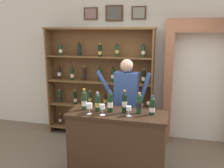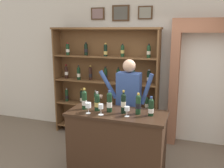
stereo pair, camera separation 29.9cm
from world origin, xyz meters
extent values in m
cube|color=silver|center=(0.00, 1.75, 1.58)|extent=(12.00, 0.16, 3.15)
cube|color=#4C331E|center=(-1.03, 1.65, 2.54)|extent=(0.29, 0.02, 0.25)
cube|color=gray|center=(-1.03, 1.64, 2.54)|extent=(0.24, 0.01, 0.20)
cube|color=#4C331E|center=(-0.53, 1.65, 2.54)|extent=(0.36, 0.02, 0.31)
cube|color=#58564F|center=(-0.53, 1.64, 2.54)|extent=(0.29, 0.01, 0.25)
cube|color=#4C331E|center=(-0.04, 1.65, 2.54)|extent=(0.28, 0.02, 0.25)
cube|color=gray|center=(-0.04, 1.64, 2.54)|extent=(0.23, 0.01, 0.20)
cube|color=brown|center=(-1.88, 1.38, 1.13)|extent=(0.03, 0.33, 2.26)
cube|color=brown|center=(0.30, 1.38, 1.13)|extent=(0.03, 0.33, 2.26)
cube|color=brown|center=(-0.79, 1.54, 1.13)|extent=(2.20, 0.02, 2.26)
cube|color=brown|center=(-0.79, 1.38, 0.14)|extent=(2.14, 0.31, 0.03)
cylinder|color=black|center=(-1.71, 1.40, 0.25)|extent=(0.07, 0.07, 0.19)
sphere|color=black|center=(-1.71, 1.40, 0.34)|extent=(0.07, 0.07, 0.07)
cylinder|color=black|center=(-1.71, 1.40, 0.37)|extent=(0.03, 0.03, 0.06)
cylinder|color=#B79338|center=(-1.71, 1.40, 0.39)|extent=(0.03, 0.03, 0.03)
cylinder|color=beige|center=(-1.71, 1.40, 0.25)|extent=(0.07, 0.07, 0.06)
cylinder|color=black|center=(-1.36, 1.40, 0.25)|extent=(0.07, 0.07, 0.19)
sphere|color=black|center=(-1.36, 1.40, 0.35)|extent=(0.07, 0.07, 0.07)
cylinder|color=black|center=(-1.36, 1.40, 0.38)|extent=(0.03, 0.03, 0.06)
cylinder|color=black|center=(-1.36, 1.40, 0.39)|extent=(0.03, 0.03, 0.03)
cylinder|color=beige|center=(-1.36, 1.40, 0.25)|extent=(0.07, 0.07, 0.06)
cylinder|color=black|center=(-1.10, 1.35, 0.25)|extent=(0.07, 0.07, 0.19)
sphere|color=black|center=(-1.10, 1.35, 0.35)|extent=(0.07, 0.07, 0.07)
cylinder|color=black|center=(-1.10, 1.35, 0.38)|extent=(0.03, 0.03, 0.08)
cylinder|color=maroon|center=(-1.10, 1.35, 0.41)|extent=(0.04, 0.04, 0.03)
cylinder|color=silver|center=(-1.10, 1.35, 0.22)|extent=(0.07, 0.07, 0.06)
cylinder|color=black|center=(-0.81, 1.36, 0.25)|extent=(0.07, 0.07, 0.18)
sphere|color=black|center=(-0.81, 1.36, 0.34)|extent=(0.07, 0.07, 0.07)
cylinder|color=black|center=(-0.81, 1.36, 0.37)|extent=(0.03, 0.03, 0.07)
cylinder|color=navy|center=(-0.81, 1.36, 0.39)|extent=(0.03, 0.03, 0.03)
cylinder|color=black|center=(-0.81, 1.36, 0.25)|extent=(0.07, 0.07, 0.06)
cylinder|color=#19381E|center=(-0.51, 1.36, 0.25)|extent=(0.07, 0.07, 0.18)
sphere|color=#19381E|center=(-0.51, 1.36, 0.34)|extent=(0.07, 0.07, 0.07)
cylinder|color=#19381E|center=(-0.51, 1.36, 0.37)|extent=(0.03, 0.03, 0.06)
cylinder|color=#B79338|center=(-0.51, 1.36, 0.39)|extent=(0.03, 0.03, 0.03)
cylinder|color=silver|center=(-0.51, 1.36, 0.24)|extent=(0.07, 0.07, 0.06)
cylinder|color=black|center=(-0.18, 1.37, 0.25)|extent=(0.07, 0.07, 0.19)
sphere|color=black|center=(-0.18, 1.37, 0.35)|extent=(0.07, 0.07, 0.07)
cylinder|color=black|center=(-0.18, 1.37, 0.39)|extent=(0.03, 0.03, 0.08)
cylinder|color=navy|center=(-0.18, 1.37, 0.41)|extent=(0.03, 0.03, 0.03)
cylinder|color=tan|center=(-0.18, 1.37, 0.23)|extent=(0.07, 0.07, 0.06)
cylinder|color=#19381E|center=(0.16, 1.36, 0.25)|extent=(0.07, 0.07, 0.18)
sphere|color=#19381E|center=(0.16, 1.36, 0.34)|extent=(0.07, 0.07, 0.07)
cylinder|color=#19381E|center=(0.16, 1.36, 0.37)|extent=(0.03, 0.03, 0.07)
cylinder|color=navy|center=(0.16, 1.36, 0.39)|extent=(0.03, 0.03, 0.03)
cylinder|color=silver|center=(0.16, 1.36, 0.24)|extent=(0.07, 0.07, 0.06)
cube|color=brown|center=(-0.79, 1.38, 0.66)|extent=(2.14, 0.31, 0.02)
cylinder|color=#19381E|center=(-1.69, 1.39, 0.78)|extent=(0.07, 0.07, 0.23)
sphere|color=#19381E|center=(-1.69, 1.39, 0.90)|extent=(0.07, 0.07, 0.07)
cylinder|color=#19381E|center=(-1.69, 1.39, 0.93)|extent=(0.03, 0.03, 0.06)
cylinder|color=#99999E|center=(-1.69, 1.39, 0.95)|extent=(0.03, 0.03, 0.03)
cylinder|color=black|center=(-1.69, 1.39, 0.76)|extent=(0.07, 0.07, 0.07)
cylinder|color=black|center=(-1.31, 1.37, 0.78)|extent=(0.07, 0.07, 0.23)
sphere|color=black|center=(-1.31, 1.37, 0.90)|extent=(0.07, 0.07, 0.07)
cylinder|color=black|center=(-1.31, 1.37, 0.94)|extent=(0.03, 0.03, 0.08)
cylinder|color=#B79338|center=(-1.31, 1.37, 0.97)|extent=(0.03, 0.03, 0.03)
cylinder|color=beige|center=(-1.31, 1.37, 0.75)|extent=(0.07, 0.07, 0.07)
cylinder|color=#19381E|center=(-0.98, 1.35, 0.78)|extent=(0.07, 0.07, 0.23)
sphere|color=#19381E|center=(-0.98, 1.35, 0.91)|extent=(0.07, 0.07, 0.07)
cylinder|color=#19381E|center=(-0.98, 1.35, 0.94)|extent=(0.03, 0.03, 0.08)
cylinder|color=#99999E|center=(-0.98, 1.35, 0.97)|extent=(0.04, 0.04, 0.03)
cylinder|color=tan|center=(-0.98, 1.35, 0.79)|extent=(0.07, 0.07, 0.07)
cylinder|color=black|center=(-0.65, 1.35, 0.78)|extent=(0.07, 0.07, 0.22)
sphere|color=black|center=(-0.65, 1.35, 0.89)|extent=(0.07, 0.07, 0.07)
cylinder|color=black|center=(-0.65, 1.35, 0.92)|extent=(0.03, 0.03, 0.06)
cylinder|color=maroon|center=(-0.65, 1.35, 0.94)|extent=(0.03, 0.03, 0.03)
cylinder|color=tan|center=(-0.65, 1.35, 0.79)|extent=(0.07, 0.07, 0.07)
cylinder|color=black|center=(-0.22, 1.35, 0.79)|extent=(0.07, 0.07, 0.24)
sphere|color=black|center=(-0.22, 1.35, 0.91)|extent=(0.07, 0.07, 0.07)
cylinder|color=black|center=(-0.22, 1.35, 0.94)|extent=(0.03, 0.03, 0.08)
cylinder|color=black|center=(-0.22, 1.35, 0.97)|extent=(0.04, 0.04, 0.03)
cylinder|color=silver|center=(-0.22, 1.35, 0.78)|extent=(0.07, 0.07, 0.08)
cylinder|color=#19381E|center=(0.11, 1.35, 0.78)|extent=(0.07, 0.07, 0.23)
sphere|color=#19381E|center=(0.11, 1.35, 0.90)|extent=(0.07, 0.07, 0.07)
cylinder|color=#19381E|center=(0.11, 1.35, 0.93)|extent=(0.03, 0.03, 0.08)
cylinder|color=maroon|center=(0.11, 1.35, 0.96)|extent=(0.04, 0.04, 0.03)
cylinder|color=beige|center=(0.11, 1.35, 0.76)|extent=(0.07, 0.07, 0.07)
cube|color=brown|center=(-0.79, 1.38, 1.17)|extent=(2.14, 0.31, 0.02)
cylinder|color=black|center=(-1.68, 1.41, 1.29)|extent=(0.07, 0.07, 0.22)
sphere|color=black|center=(-1.68, 1.41, 1.41)|extent=(0.07, 0.07, 0.07)
cylinder|color=black|center=(-1.68, 1.41, 1.44)|extent=(0.03, 0.03, 0.08)
cylinder|color=maroon|center=(-1.68, 1.41, 1.47)|extent=(0.04, 0.04, 0.03)
cylinder|color=silver|center=(-1.68, 1.41, 1.29)|extent=(0.08, 0.08, 0.07)
cylinder|color=black|center=(-1.36, 1.36, 1.29)|extent=(0.07, 0.07, 0.22)
sphere|color=black|center=(-1.36, 1.36, 1.41)|extent=(0.07, 0.07, 0.07)
cylinder|color=black|center=(-1.36, 1.36, 1.45)|extent=(0.03, 0.03, 0.08)
cylinder|color=black|center=(-1.36, 1.36, 1.47)|extent=(0.03, 0.03, 0.03)
cylinder|color=beige|center=(-1.36, 1.36, 1.28)|extent=(0.08, 0.08, 0.07)
cylinder|color=black|center=(-1.11, 1.41, 1.30)|extent=(0.07, 0.07, 0.23)
sphere|color=black|center=(-1.11, 1.41, 1.42)|extent=(0.07, 0.07, 0.07)
cylinder|color=black|center=(-1.11, 1.41, 1.45)|extent=(0.03, 0.03, 0.07)
cylinder|color=#B79338|center=(-1.11, 1.41, 1.48)|extent=(0.03, 0.03, 0.03)
cylinder|color=black|center=(-1.11, 1.41, 1.28)|extent=(0.08, 0.08, 0.07)
cylinder|color=black|center=(-0.76, 1.38, 1.30)|extent=(0.07, 0.07, 0.23)
sphere|color=black|center=(-0.76, 1.38, 1.42)|extent=(0.07, 0.07, 0.07)
cylinder|color=black|center=(-0.76, 1.38, 1.45)|extent=(0.04, 0.04, 0.07)
cylinder|color=black|center=(-0.76, 1.38, 1.47)|extent=(0.04, 0.04, 0.03)
cylinder|color=black|center=(-0.76, 1.38, 1.28)|extent=(0.08, 0.08, 0.07)
cylinder|color=black|center=(-0.49, 1.38, 1.30)|extent=(0.07, 0.07, 0.23)
sphere|color=black|center=(-0.49, 1.38, 1.41)|extent=(0.07, 0.07, 0.07)
cylinder|color=black|center=(-0.49, 1.38, 1.45)|extent=(0.03, 0.03, 0.08)
cylinder|color=black|center=(-0.49, 1.38, 1.48)|extent=(0.03, 0.03, 0.03)
cylinder|color=silver|center=(-0.49, 1.38, 1.30)|extent=(0.08, 0.08, 0.07)
cylinder|color=#19381E|center=(-0.18, 1.37, 1.30)|extent=(0.07, 0.07, 0.23)
sphere|color=#19381E|center=(-0.18, 1.37, 1.42)|extent=(0.07, 0.07, 0.07)
cylinder|color=#19381E|center=(-0.18, 1.37, 1.45)|extent=(0.03, 0.03, 0.07)
cylinder|color=maroon|center=(-0.18, 1.37, 1.47)|extent=(0.03, 0.03, 0.03)
cylinder|color=beige|center=(-0.18, 1.37, 1.27)|extent=(0.08, 0.08, 0.07)
cylinder|color=black|center=(0.12, 1.42, 1.29)|extent=(0.07, 0.07, 0.22)
sphere|color=black|center=(0.12, 1.42, 1.41)|extent=(0.07, 0.07, 0.07)
cylinder|color=black|center=(0.12, 1.42, 1.43)|extent=(0.03, 0.03, 0.06)
cylinder|color=#99999E|center=(0.12, 1.42, 1.45)|extent=(0.04, 0.04, 0.03)
cylinder|color=silver|center=(0.12, 1.42, 1.28)|extent=(0.08, 0.08, 0.07)
cube|color=brown|center=(-0.79, 1.38, 1.68)|extent=(2.14, 0.31, 0.02)
cylinder|color=#19381E|center=(-1.60, 1.36, 1.79)|extent=(0.07, 0.07, 0.20)
sphere|color=#19381E|center=(-1.60, 1.36, 1.90)|extent=(0.07, 0.07, 0.07)
cylinder|color=#19381E|center=(-1.60, 1.36, 1.92)|extent=(0.03, 0.03, 0.06)
cylinder|color=maroon|center=(-1.60, 1.36, 1.94)|extent=(0.04, 0.04, 0.03)
cylinder|color=silver|center=(-1.60, 1.36, 1.79)|extent=(0.08, 0.08, 0.06)
cylinder|color=black|center=(-1.20, 1.41, 1.80)|extent=(0.07, 0.07, 0.21)
sphere|color=black|center=(-1.20, 1.41, 1.91)|extent=(0.07, 0.07, 0.07)
cylinder|color=black|center=(-1.20, 1.41, 1.93)|extent=(0.03, 0.03, 0.06)
cylinder|color=black|center=(-1.20, 1.41, 1.95)|extent=(0.03, 0.03, 0.03)
cylinder|color=black|center=(-1.20, 1.41, 1.80)|extent=(0.08, 0.08, 0.07)
cylinder|color=black|center=(-0.75, 1.35, 1.80)|extent=(0.07, 0.07, 0.20)
sphere|color=black|center=(-0.75, 1.35, 1.90)|extent=(0.07, 0.07, 0.07)
cylinder|color=black|center=(-0.75, 1.35, 1.93)|extent=(0.03, 0.03, 0.06)
cylinder|color=#B79338|center=(-0.75, 1.35, 1.95)|extent=(0.04, 0.04, 0.03)
cylinder|color=tan|center=(-0.75, 1.35, 1.77)|extent=(0.08, 0.08, 0.06)
cylinder|color=#19381E|center=(-0.41, 1.39, 1.79)|extent=(0.07, 0.07, 0.19)
sphere|color=#19381E|center=(-0.41, 1.39, 1.90)|extent=(0.07, 0.07, 0.07)
cylinder|color=#19381E|center=(-0.41, 1.39, 1.92)|extent=(0.03, 0.03, 0.06)
cylinder|color=black|center=(-0.41, 1.39, 1.93)|extent=(0.04, 0.04, 0.03)
cylinder|color=tan|center=(-0.41, 1.39, 1.80)|extent=(0.08, 0.08, 0.06)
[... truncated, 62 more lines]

